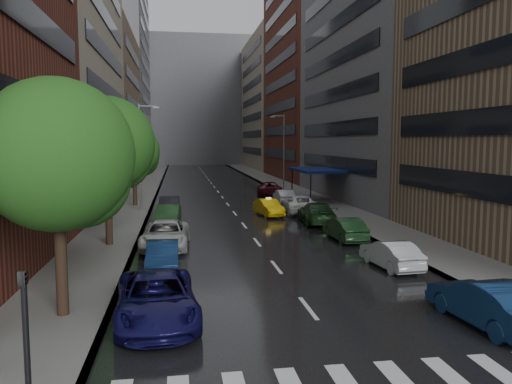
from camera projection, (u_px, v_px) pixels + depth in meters
ground at (344, 355)px, 14.27m from camera, size 220.00×220.00×0.00m
road at (215, 188)px, 63.41m from camera, size 14.00×140.00×0.01m
sidewalk_left at (143, 189)px, 62.03m from camera, size 4.00×140.00×0.15m
sidewalk_right at (285, 187)px, 64.78m from camera, size 4.00×140.00×0.15m
buildings_left at (100, 68)px, 68.10m from camera, size 8.00×108.00×38.00m
buildings_right at (317, 77)px, 70.73m from camera, size 8.05×109.10×36.00m
building_far at (196, 102)px, 128.59m from camera, size 40.00×14.00×32.00m
tree_near at (57, 155)px, 16.57m from camera, size 5.15×5.15×8.20m
tree_mid at (107, 144)px, 28.11m from camera, size 5.40×5.40×8.61m
tree_far at (134, 151)px, 45.41m from camera, size 4.68×4.68×7.45m
taxi at (269, 207)px, 40.50m from camera, size 2.10×4.27×1.35m
parked_cars_left at (165, 239)px, 27.01m from camera, size 3.02×29.78×1.59m
parked_cars_right at (310, 210)px, 38.64m from camera, size 2.97×45.24×1.58m
traffic_light at (26, 340)px, 9.74m from camera, size 0.18×0.15×3.45m
street_lamp_left at (141, 155)px, 42.07m from camera, size 1.74×0.22×9.00m
street_lamp_right at (283, 151)px, 59.17m from camera, size 1.74×0.22×9.00m
awning at (316, 170)px, 49.72m from camera, size 4.00×8.00×3.12m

